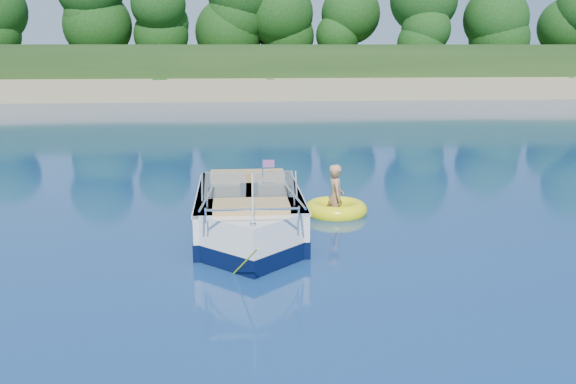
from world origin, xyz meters
name	(u,v)px	position (x,y,z in m)	size (l,w,h in m)	color
ground	(352,246)	(0.00, 0.00, 0.00)	(160.00, 160.00, 0.00)	#0B284F
shoreline	(249,72)	(0.00, 63.77, 0.98)	(170.00, 59.00, 6.00)	tan
treeline	(258,25)	(0.04, 41.01, 5.55)	(150.00, 7.12, 8.19)	#321A10
motorboat	(250,218)	(-2.01, 0.90, 0.40)	(2.21, 6.13, 2.04)	white
tow_tube	(336,209)	(0.09, 2.56, 0.10)	(1.93, 1.93, 0.40)	#F9F610
boy	(335,213)	(0.08, 2.60, 0.00)	(0.60, 0.40, 1.66)	tan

